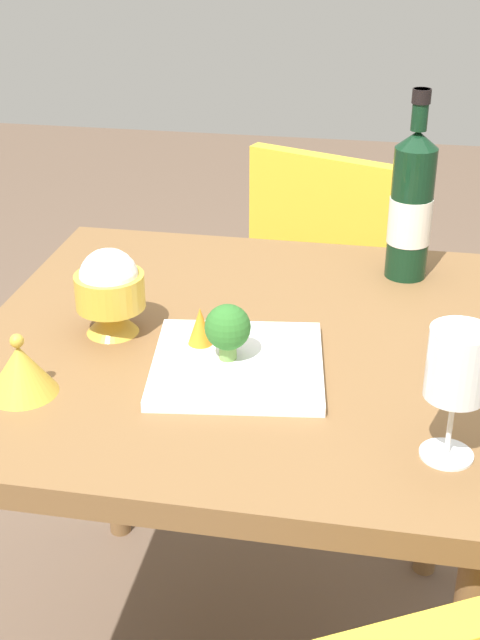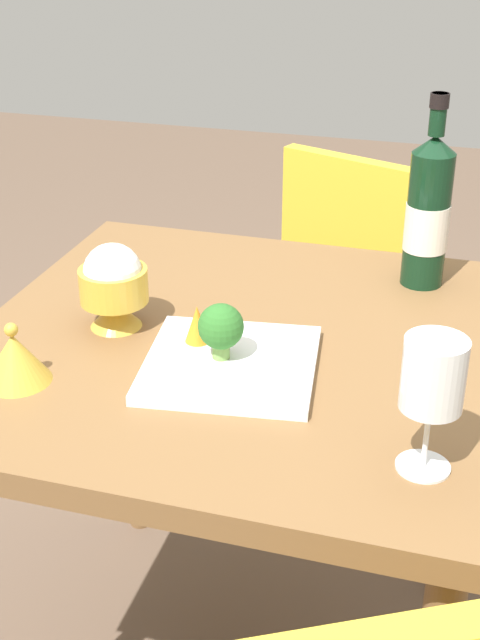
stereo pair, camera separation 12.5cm
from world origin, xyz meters
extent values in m
cube|color=brown|center=(0.00, 0.00, 0.74)|extent=(0.84, 0.84, 0.04)
cylinder|color=brown|center=(-0.36, 0.36, 0.36)|extent=(0.05, 0.05, 0.72)
cylinder|color=brown|center=(0.36, 0.36, 0.36)|extent=(0.05, 0.05, 0.72)
cube|color=gold|center=(0.14, 0.87, 0.44)|extent=(0.52, 0.52, 0.02)
cube|color=gold|center=(0.08, 0.70, 0.65)|extent=(0.39, 0.18, 0.40)
cylinder|color=black|center=(0.04, 1.09, 0.21)|extent=(0.03, 0.03, 0.43)
cylinder|color=black|center=(0.36, 0.97, 0.21)|extent=(0.03, 0.03, 0.43)
cylinder|color=black|center=(-0.08, 0.77, 0.21)|extent=(0.03, 0.03, 0.43)
cylinder|color=black|center=(0.24, 0.65, 0.21)|extent=(0.03, 0.03, 0.43)
cylinder|color=black|center=(0.25, 0.29, 0.87)|extent=(0.07, 0.07, 0.24)
cone|color=black|center=(0.25, 0.29, 1.01)|extent=(0.07, 0.07, 0.03)
cylinder|color=black|center=(0.25, 0.29, 1.06)|extent=(0.03, 0.03, 0.07)
cylinder|color=black|center=(0.25, 0.29, 1.08)|extent=(0.03, 0.03, 0.02)
cylinder|color=silver|center=(0.25, 0.29, 0.86)|extent=(0.08, 0.08, 0.08)
cylinder|color=white|center=(0.31, -0.26, 0.76)|extent=(0.07, 0.07, 0.00)
cylinder|color=white|center=(0.31, -0.26, 0.80)|extent=(0.01, 0.01, 0.08)
cylinder|color=white|center=(0.31, -0.26, 0.89)|extent=(0.08, 0.08, 0.09)
cone|color=gold|center=(-0.20, -0.02, 0.78)|extent=(0.08, 0.08, 0.04)
cylinder|color=gold|center=(-0.20, -0.02, 0.83)|extent=(0.11, 0.11, 0.05)
sphere|color=white|center=(-0.20, -0.02, 0.85)|extent=(0.09, 0.09, 0.09)
cone|color=gold|center=(-0.27, -0.22, 0.79)|extent=(0.10, 0.10, 0.07)
sphere|color=gold|center=(-0.27, -0.22, 0.84)|extent=(0.02, 0.02, 0.02)
cube|color=white|center=(0.01, -0.10, 0.76)|extent=(0.28, 0.28, 0.02)
cylinder|color=#729E4C|center=(0.00, -0.10, 0.79)|extent=(0.03, 0.03, 0.03)
sphere|color=#2D6B28|center=(0.00, -0.10, 0.82)|extent=(0.07, 0.07, 0.07)
cone|color=orange|center=(-0.05, -0.06, 0.80)|extent=(0.04, 0.04, 0.06)
camera|label=1|loc=(0.22, -1.19, 1.40)|focal=48.36mm
camera|label=2|loc=(0.34, -1.16, 1.40)|focal=48.36mm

